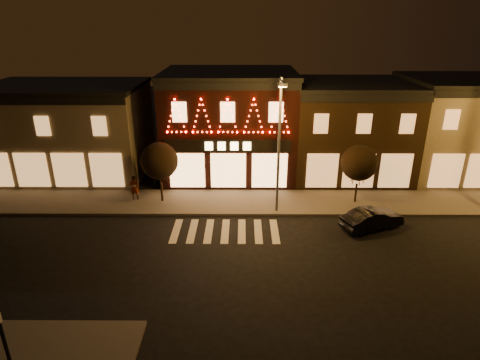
{
  "coord_description": "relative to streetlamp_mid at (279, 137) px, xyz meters",
  "views": [
    {
      "loc": [
        1.04,
        -17.53,
        12.04
      ],
      "look_at": [
        0.89,
        4.0,
        3.35
      ],
      "focal_mm": 30.16,
      "sensor_mm": 36.0,
      "label": 1
    }
  ],
  "objects": [
    {
      "name": "tree_left",
      "position": [
        -7.86,
        1.71,
        -2.14
      ],
      "size": [
        2.51,
        2.51,
        4.2
      ],
      "rotation": [
        0.0,
        0.0,
        0.12
      ],
      "color": "black",
      "rests_on": "sidewalk_far"
    },
    {
      "name": "building_pulp",
      "position": [
        -3.29,
        7.63,
        -1.07
      ],
      "size": [
        10.2,
        8.34,
        8.3
      ],
      "color": "black",
      "rests_on": "ground"
    },
    {
      "name": "tree_right",
      "position": [
        5.58,
        1.64,
        -2.24
      ],
      "size": [
        2.43,
        2.43,
        4.07
      ],
      "rotation": [
        0.0,
        0.0,
        0.11
      ],
      "color": "black",
      "rests_on": "sidewalk_far"
    },
    {
      "name": "ground",
      "position": [
        -3.29,
        -6.34,
        -5.23
      ],
      "size": [
        120.0,
        120.0,
        0.0
      ],
      "primitive_type": "plane",
      "color": "black",
      "rests_on": "ground"
    },
    {
      "name": "building_right_a",
      "position": [
        6.21,
        7.65,
        -1.47
      ],
      "size": [
        9.2,
        8.28,
        7.5
      ],
      "color": "#372513",
      "rests_on": "ground"
    },
    {
      "name": "dark_sedan",
      "position": [
        5.67,
        -1.93,
        -4.58
      ],
      "size": [
        4.17,
        2.82,
        1.3
      ],
      "primitive_type": "imported",
      "rotation": [
        0.0,
        0.0,
        1.98
      ],
      "color": "black",
      "rests_on": "ground"
    },
    {
      "name": "building_right_b",
      "position": [
        15.21,
        7.65,
        -1.32
      ],
      "size": [
        9.2,
        8.28,
        7.8
      ],
      "color": "brown",
      "rests_on": "ground"
    },
    {
      "name": "sidewalk_far",
      "position": [
        -1.29,
        1.66,
        -5.16
      ],
      "size": [
        44.0,
        4.0,
        0.15
      ],
      "primitive_type": "cube",
      "color": "#47423D",
      "rests_on": "ground"
    },
    {
      "name": "building_left",
      "position": [
        -16.29,
        7.65,
        -1.57
      ],
      "size": [
        12.2,
        8.28,
        7.3
      ],
      "color": "brown",
      "rests_on": "ground"
    },
    {
      "name": "streetlamp_mid",
      "position": [
        0.0,
        0.0,
        0.0
      ],
      "size": [
        0.56,
        1.98,
        8.66
      ],
      "rotation": [
        0.0,
        0.0,
        0.06
      ],
      "color": "#59595E",
      "rests_on": "sidewalk_far"
    },
    {
      "name": "pedestrian",
      "position": [
        -9.8,
        1.93,
        -4.2
      ],
      "size": [
        0.68,
        0.49,
        1.76
      ],
      "primitive_type": "imported",
      "rotation": [
        0.0,
        0.0,
        3.24
      ],
      "color": "gray",
      "rests_on": "sidewalk_far"
    }
  ]
}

